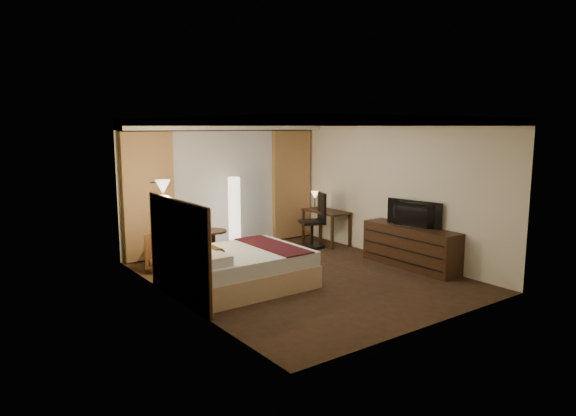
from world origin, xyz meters
TOP-DOWN VIEW (x-y plane):
  - floor at (0.00, 0.00)m, footprint 4.50×5.50m
  - ceiling at (0.00, 0.00)m, footprint 4.50×5.50m
  - back_wall at (0.00, 2.75)m, footprint 4.50×0.02m
  - left_wall at (-2.25, 0.00)m, footprint 0.02×5.50m
  - right_wall at (2.25, 0.00)m, footprint 0.02×5.50m
  - crown_molding at (0.00, 0.00)m, footprint 4.50×5.50m
  - soffit at (0.00, 2.50)m, footprint 4.50×0.50m
  - curtain_sheer at (0.00, 2.67)m, footprint 2.48×0.04m
  - curtain_left_drape at (-1.70, 2.61)m, footprint 1.00×0.14m
  - curtain_right_drape at (1.70, 2.61)m, footprint 1.00×0.14m
  - wall_sconce at (-2.09, 0.92)m, footprint 0.24×0.24m
  - bed at (-1.15, 0.11)m, footprint 2.07×1.62m
  - headboard at (-2.20, 0.11)m, footprint 0.12×1.92m
  - armchair at (-1.61, 1.70)m, footprint 1.09×1.09m
  - side_table at (-0.72, 1.88)m, footprint 0.54×0.54m
  - floor_lamp at (-0.05, 2.20)m, footprint 0.33×0.33m
  - desk at (1.95, 1.66)m, footprint 0.55×1.09m
  - desk_lamp at (1.95, 2.05)m, footprint 0.18×0.18m
  - office_chair at (1.51, 1.61)m, footprint 0.74×0.74m
  - dresser at (2.00, -0.69)m, footprint 0.50×1.95m
  - television at (1.97, -0.69)m, footprint 0.81×1.20m

SIDE VIEW (x-z plane):
  - floor at x=0.00m, z-range -0.01..0.01m
  - side_table at x=-0.72m, z-range 0.00..0.59m
  - bed at x=-1.15m, z-range 0.00..0.61m
  - desk at x=1.95m, z-range 0.00..0.75m
  - dresser at x=2.00m, z-range 0.00..0.76m
  - armchair at x=-1.61m, z-range 0.00..0.82m
  - office_chair at x=1.51m, z-range 0.00..1.18m
  - headboard at x=-2.20m, z-range 0.00..1.50m
  - floor_lamp at x=-0.05m, z-range 0.00..1.57m
  - desk_lamp at x=1.95m, z-range 0.75..1.09m
  - television at x=1.97m, z-range 1.00..1.15m
  - curtain_sheer at x=0.00m, z-range 0.02..2.48m
  - curtain_left_drape at x=-1.70m, z-range 0.02..2.48m
  - curtain_right_drape at x=1.70m, z-range 0.02..2.48m
  - back_wall at x=0.00m, z-range 0.00..2.70m
  - left_wall at x=-2.25m, z-range 0.00..2.70m
  - right_wall at x=2.25m, z-range 0.00..2.70m
  - wall_sconce at x=-2.09m, z-range 1.50..1.74m
  - soffit at x=0.00m, z-range 2.50..2.70m
  - crown_molding at x=0.00m, z-range 2.58..2.70m
  - ceiling at x=0.00m, z-range 2.70..2.71m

